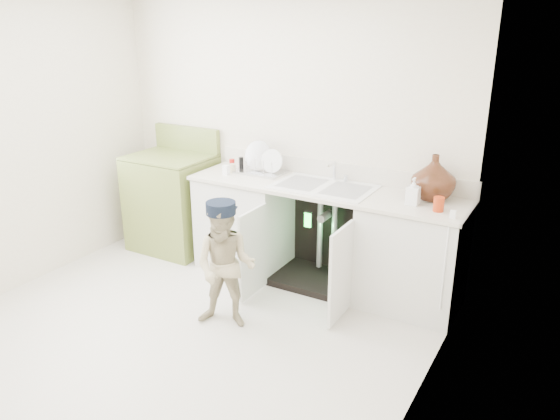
{
  "coord_description": "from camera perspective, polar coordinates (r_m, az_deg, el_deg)",
  "views": [
    {
      "loc": [
        2.43,
        -2.82,
        2.28
      ],
      "look_at": [
        0.41,
        0.7,
        0.82
      ],
      "focal_mm": 35.0,
      "sensor_mm": 36.0,
      "label": 1
    }
  ],
  "objects": [
    {
      "name": "room_shell",
      "position": [
        3.86,
        -10.54,
        3.94
      ],
      "size": [
        6.0,
        5.5,
        1.26
      ],
      "color": "#ECE4CA",
      "rests_on": "ground"
    },
    {
      "name": "counter_run",
      "position": [
        4.78,
        4.9,
        -2.43
      ],
      "size": [
        2.44,
        1.02,
        1.26
      ],
      "color": "silver",
      "rests_on": "ground"
    },
    {
      "name": "ground",
      "position": [
        4.36,
        -9.5,
        -12.07
      ],
      "size": [
        3.5,
        3.5,
        0.0
      ],
      "primitive_type": "plane",
      "color": "beige",
      "rests_on": "ground"
    },
    {
      "name": "repair_worker",
      "position": [
        4.14,
        -5.7,
        -5.76
      ],
      "size": [
        0.68,
        0.91,
        1.0
      ],
      "rotation": [
        0.0,
        0.0,
        0.32
      ],
      "color": "beige",
      "rests_on": "ground"
    },
    {
      "name": "avocado_stove",
      "position": [
        5.63,
        -11.13,
        0.94
      ],
      "size": [
        0.78,
        0.65,
        1.22
      ],
      "color": "olive",
      "rests_on": "ground"
    }
  ]
}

